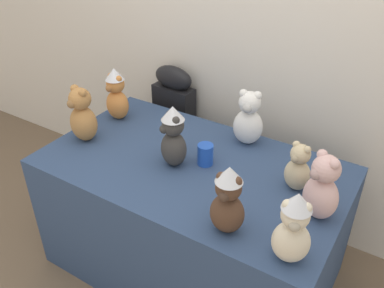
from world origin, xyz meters
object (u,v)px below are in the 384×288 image
object	(u,v)px
teddy_bear_charcoal	(173,137)
teddy_bear_sand	(298,168)
instrument_case	(175,131)
teddy_bear_cocoa	(228,201)
teddy_bear_snow	(248,119)
teddy_bear_blush	(322,188)
party_cup_blue	(205,154)
teddy_bear_cream	(293,229)
display_table	(192,218)
teddy_bear_caramel	(82,116)
teddy_bear_ginger	(116,94)

from	to	relation	value
teddy_bear_charcoal	teddy_bear_sand	size ratio (longest dim) A/B	1.34
instrument_case	teddy_bear_cocoa	distance (m)	1.30
teddy_bear_snow	teddy_bear_charcoal	distance (m)	0.44
teddy_bear_blush	party_cup_blue	size ratio (longest dim) A/B	2.81
teddy_bear_cream	instrument_case	bearing A→B (deg)	123.80
teddy_bear_cream	party_cup_blue	bearing A→B (deg)	129.73
teddy_bear_blush	teddy_bear_sand	world-z (taller)	teddy_bear_blush
teddy_bear_sand	party_cup_blue	bearing A→B (deg)	-157.11
display_table	teddy_bear_blush	world-z (taller)	teddy_bear_blush
teddy_bear_snow	teddy_bear_caramel	bearing A→B (deg)	-162.60
instrument_case	teddy_bear_cocoa	xyz separation A→B (m)	(0.86, -0.89, 0.40)
teddy_bear_blush	party_cup_blue	distance (m)	0.61
teddy_bear_charcoal	teddy_bear_blush	bearing A→B (deg)	33.67
instrument_case	teddy_bear_ginger	bearing A→B (deg)	-104.17
teddy_bear_charcoal	teddy_bear_ginger	bearing A→B (deg)	-168.86
instrument_case	party_cup_blue	size ratio (longest dim) A/B	8.68
teddy_bear_snow	teddy_bear_ginger	bearing A→B (deg)	178.94
teddy_bear_blush	teddy_bear_sand	size ratio (longest dim) A/B	1.28
teddy_bear_sand	party_cup_blue	world-z (taller)	teddy_bear_sand
display_table	teddy_bear_caramel	world-z (taller)	teddy_bear_caramel
display_table	teddy_bear_blush	size ratio (longest dim) A/B	4.93
teddy_bear_snow	teddy_bear_sand	xyz separation A→B (m)	(0.36, -0.24, -0.03)
teddy_bear_charcoal	teddy_bear_caramel	distance (m)	0.55
teddy_bear_ginger	teddy_bear_sand	bearing A→B (deg)	4.82
teddy_bear_cocoa	teddy_bear_cream	bearing A→B (deg)	-7.88
teddy_bear_charcoal	teddy_bear_cocoa	bearing A→B (deg)	1.29
teddy_bear_ginger	party_cup_blue	size ratio (longest dim) A/B	2.89
teddy_bear_snow	teddy_bear_charcoal	world-z (taller)	teddy_bear_charcoal
display_table	instrument_case	bearing A→B (deg)	131.20
teddy_bear_caramel	party_cup_blue	distance (m)	0.70
display_table	teddy_bear_ginger	xyz separation A→B (m)	(-0.63, 0.18, 0.52)
teddy_bear_cream	party_cup_blue	size ratio (longest dim) A/B	2.85
teddy_bear_sand	teddy_bear_caramel	xyz separation A→B (m)	(-1.13, -0.20, 0.03)
teddy_bear_caramel	teddy_bear_cream	distance (m)	1.28
teddy_bear_cocoa	teddy_bear_ginger	world-z (taller)	teddy_bear_ginger
teddy_bear_sand	teddy_bear_ginger	world-z (taller)	teddy_bear_ginger
teddy_bear_snow	teddy_bear_blush	world-z (taller)	same
instrument_case	teddy_bear_ginger	size ratio (longest dim) A/B	3.00
teddy_bear_sand	teddy_bear_blush	bearing A→B (deg)	-25.66
teddy_bear_caramel	party_cup_blue	xyz separation A→B (m)	(0.68, 0.15, -0.09)
teddy_bear_cocoa	teddy_bear_cream	distance (m)	0.27
teddy_bear_charcoal	teddy_bear_snow	bearing A→B (deg)	92.68
instrument_case	party_cup_blue	distance (m)	0.82
teddy_bear_blush	teddy_bear_cocoa	size ratio (longest dim) A/B	0.99
teddy_bear_charcoal	teddy_bear_ginger	size ratio (longest dim) A/B	1.02
teddy_bear_snow	teddy_bear_blush	distance (m)	0.63
teddy_bear_snow	teddy_bear_cocoa	world-z (taller)	teddy_bear_cocoa
teddy_bear_ginger	instrument_case	bearing A→B (deg)	80.28
teddy_bear_snow	teddy_bear_ginger	size ratio (longest dim) A/B	0.98
instrument_case	teddy_bear_charcoal	size ratio (longest dim) A/B	2.94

